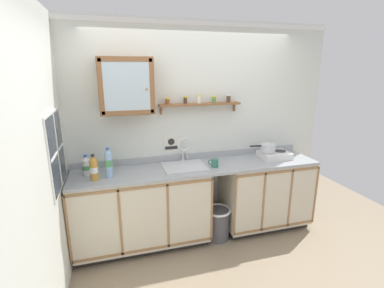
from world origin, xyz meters
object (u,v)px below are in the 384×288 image
at_px(bottle_opaque_white_0, 86,166).
at_px(mug, 215,163).
at_px(bottle_water_blue_1, 109,163).
at_px(trash_bin, 218,223).
at_px(wall_cabinet, 126,86).
at_px(bottle_soda_green_2, 109,163).
at_px(warning_sign, 171,144).
at_px(sink, 184,167).
at_px(bottle_juice_amber_3, 94,168).
at_px(saucepan, 268,148).
at_px(hot_plate_stove, 274,155).

relative_size(bottle_opaque_white_0, mug, 1.90).
height_order(bottle_water_blue_1, trash_bin, bottle_water_blue_1).
height_order(mug, wall_cabinet, wall_cabinet).
relative_size(bottle_opaque_white_0, trash_bin, 0.57).
xyz_separation_m(bottle_soda_green_2, trash_bin, (1.25, -0.20, -0.85)).
height_order(mug, warning_sign, warning_sign).
distance_m(bottle_opaque_white_0, wall_cabinet, 0.98).
distance_m(bottle_soda_green_2, mug, 1.22).
distance_m(sink, bottle_juice_amber_3, 1.03).
xyz_separation_m(saucepan, mug, (-0.77, -0.12, -0.09)).
bearing_deg(bottle_juice_amber_3, mug, 1.15).
relative_size(hot_plate_stove, saucepan, 1.11).
xyz_separation_m(sink, trash_bin, (0.39, -0.15, -0.73)).
bearing_deg(wall_cabinet, saucepan, -3.97).
relative_size(hot_plate_stove, wall_cabinet, 0.62).
bearing_deg(wall_cabinet, hot_plate_stove, -4.45).
bearing_deg(bottle_water_blue_1, hot_plate_stove, 2.26).
relative_size(bottle_juice_amber_3, trash_bin, 0.69).
bearing_deg(sink, hot_plate_stove, -1.23).
relative_size(saucepan, wall_cabinet, 0.56).
distance_m(hot_plate_stove, bottle_soda_green_2, 2.07).
distance_m(bottle_water_blue_1, wall_cabinet, 0.86).
xyz_separation_m(sink, warning_sign, (-0.11, 0.24, 0.24)).
bearing_deg(saucepan, wall_cabinet, 176.03).
distance_m(bottle_juice_amber_3, warning_sign, 0.99).
distance_m(bottle_soda_green_2, warning_sign, 0.79).
relative_size(bottle_juice_amber_3, mug, 2.32).
bearing_deg(trash_bin, warning_sign, 141.71).
bearing_deg(bottle_water_blue_1, bottle_juice_amber_3, -165.13).
distance_m(sink, bottle_opaque_white_0, 1.11).
height_order(bottle_water_blue_1, mug, bottle_water_blue_1).
distance_m(bottle_juice_amber_3, trash_bin, 1.64).
bearing_deg(bottle_opaque_white_0, mug, -5.93).
xyz_separation_m(bottle_soda_green_2, bottle_juice_amber_3, (-0.15, -0.20, 0.02)).
bearing_deg(sink, mug, -19.45).
relative_size(mug, warning_sign, 0.54).
bearing_deg(mug, warning_sign, 141.29).
distance_m(wall_cabinet, warning_sign, 0.89).
bearing_deg(saucepan, sink, 179.79).
relative_size(hot_plate_stove, mug, 3.16).
xyz_separation_m(saucepan, warning_sign, (-1.22, 0.24, 0.08)).
bearing_deg(hot_plate_stove, bottle_soda_green_2, 177.84).
height_order(sink, warning_sign, warning_sign).
bearing_deg(hot_plate_stove, trash_bin, -171.31).
bearing_deg(saucepan, bottle_soda_green_2, 178.37).
bearing_deg(mug, bottle_opaque_white_0, 174.07).
bearing_deg(bottle_water_blue_1, bottle_opaque_white_0, 150.29).
bearing_deg(trash_bin, bottle_juice_amber_3, 179.84).
bearing_deg(sink, saucepan, -0.21).
xyz_separation_m(mug, wall_cabinet, (-0.96, 0.24, 0.90)).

